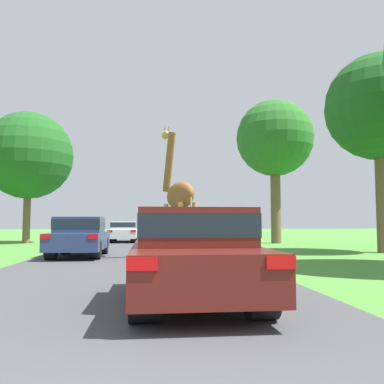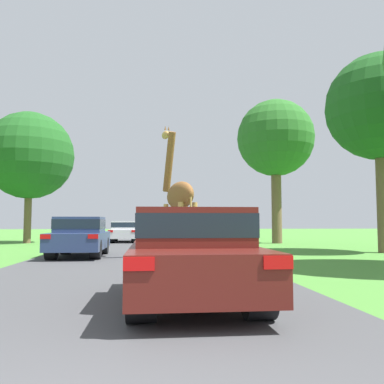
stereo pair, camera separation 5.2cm
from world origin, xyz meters
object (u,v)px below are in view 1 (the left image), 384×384
(giraffe_near_road, at_px, (178,196))
(car_queue_left, at_px, (80,236))
(tree_centre_back, at_px, (29,156))
(car_lead_maroon, at_px, (193,253))
(tree_left_edge, at_px, (380,108))
(car_queue_right, at_px, (123,231))
(tree_right_cluster, at_px, (275,139))

(giraffe_near_road, distance_m, car_queue_left, 4.39)
(giraffe_near_road, relative_size, tree_centre_back, 0.59)
(car_lead_maroon, bearing_deg, tree_left_edge, 46.77)
(car_queue_right, distance_m, tree_left_edge, 16.88)
(tree_left_edge, distance_m, tree_centre_back, 20.18)
(car_queue_right, distance_m, tree_centre_back, 7.67)
(car_queue_left, distance_m, tree_centre_back, 12.59)
(giraffe_near_road, bearing_deg, tree_centre_back, 108.54)
(giraffe_near_road, xyz_separation_m, car_queue_right, (-2.62, 13.69, -1.44))
(car_queue_left, height_order, tree_centre_back, tree_centre_back)
(tree_centre_back, bearing_deg, car_lead_maroon, -67.31)
(car_queue_left, xyz_separation_m, tree_left_edge, (12.60, 0.67, 5.48))
(car_queue_right, bearing_deg, car_lead_maroon, -83.55)
(tree_left_edge, height_order, tree_centre_back, tree_left_edge)
(giraffe_near_road, height_order, car_queue_right, giraffe_near_road)
(tree_right_cluster, bearing_deg, car_lead_maroon, -111.69)
(car_queue_right, relative_size, tree_centre_back, 0.50)
(tree_left_edge, bearing_deg, tree_right_cluster, 104.45)
(tree_left_edge, bearing_deg, giraffe_near_road, -162.72)
(tree_centre_back, distance_m, tree_right_cluster, 15.59)
(car_queue_right, bearing_deg, tree_right_cluster, -15.75)
(car_queue_right, xyz_separation_m, tree_left_edge, (11.65, -10.88, 5.54))
(giraffe_near_road, height_order, car_lead_maroon, giraffe_near_road)
(car_lead_maroon, height_order, tree_right_cluster, tree_right_cluster)
(car_lead_maroon, relative_size, tree_right_cluster, 0.44)
(car_queue_right, distance_m, tree_right_cluster, 11.49)
(car_lead_maroon, xyz_separation_m, tree_left_edge, (9.30, 9.90, 5.48))
(tree_left_edge, bearing_deg, car_queue_left, -176.96)
(car_lead_maroon, bearing_deg, car_queue_left, 109.68)
(giraffe_near_road, relative_size, car_queue_left, 1.20)
(giraffe_near_road, height_order, tree_centre_back, tree_centre_back)
(giraffe_near_road, relative_size, tree_right_cluster, 0.54)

